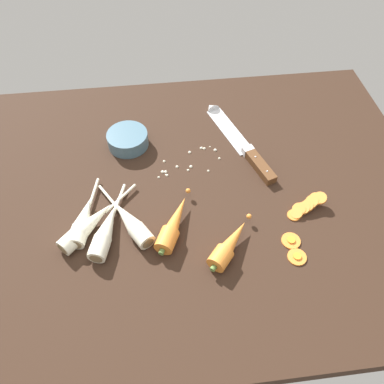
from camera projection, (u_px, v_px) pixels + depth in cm
name	position (u px, v px, depth cm)	size (l,w,h in cm)	color
ground_plane	(191.00, 194.00, 95.04)	(120.00, 90.00, 4.00)	#332116
chefs_knife	(237.00, 138.00, 104.00)	(14.29, 33.96, 4.18)	silver
whole_carrot	(174.00, 225.00, 84.46)	(10.01, 17.31, 4.20)	orange
whole_carrot_second	(229.00, 245.00, 81.14)	(11.96, 13.48, 4.20)	orange
parsnip_front	(88.00, 226.00, 84.41)	(17.66, 18.57, 4.00)	silver
parsnip_mid_left	(83.00, 221.00, 85.24)	(6.46, 19.73, 4.00)	silver
parsnip_mid_right	(106.00, 231.00, 83.60)	(8.34, 20.80, 4.00)	silver
parsnip_back	(131.00, 222.00, 84.97)	(13.25, 19.49, 4.00)	silver
parsnip_outer	(104.00, 237.00, 82.59)	(6.95, 17.03, 4.00)	silver
carrot_slice_stack	(307.00, 206.00, 88.68)	(9.95, 5.98, 3.76)	orange
carrot_slice_stray_near	(297.00, 257.00, 81.37)	(4.16, 4.16, 0.70)	orange
carrot_slice_stray_mid	(291.00, 240.00, 83.91)	(4.28, 4.28, 0.70)	orange
prep_bowl	(128.00, 139.00, 101.67)	(11.00, 11.00, 4.00)	slate
mince_crumbs	(187.00, 161.00, 98.89)	(17.15, 9.94, 0.90)	silver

